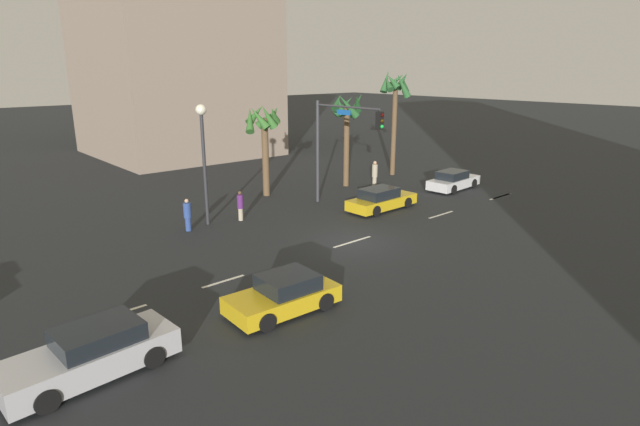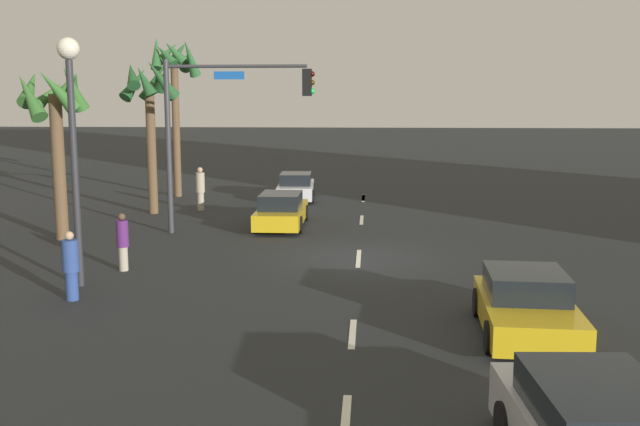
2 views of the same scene
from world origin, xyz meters
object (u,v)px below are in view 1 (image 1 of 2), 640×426
at_px(pedestrian_0, 240,205).
at_px(palm_tree_2, 396,94).
at_px(pedestrian_2, 188,214).
at_px(traffic_signal, 338,137).
at_px(streetlamp, 203,142).
at_px(car_1, 453,181).
at_px(palm_tree_1, 347,115).
at_px(car_3, 92,353).
at_px(pedestrian_1, 375,174).
at_px(car_0, 381,200).
at_px(car_4, 284,295).
at_px(palm_tree_0, 264,126).
at_px(building_1, 171,26).

xyz_separation_m(pedestrian_0, palm_tree_2, (16.02, 2.74, 5.39)).
xyz_separation_m(pedestrian_0, pedestrian_2, (-3.09, 0.21, 0.01)).
distance_m(traffic_signal, streetlamp, 7.99).
relative_size(car_1, palm_tree_1, 0.67).
height_order(palm_tree_1, palm_tree_2, palm_tree_2).
height_order(car_3, traffic_signal, traffic_signal).
height_order(traffic_signal, pedestrian_1, traffic_signal).
bearing_deg(palm_tree_2, car_0, -142.93).
height_order(car_4, palm_tree_0, palm_tree_0).
bearing_deg(palm_tree_2, streetlamp, -172.98).
relative_size(streetlamp, pedestrian_1, 3.32).
distance_m(car_1, palm_tree_0, 13.68).
height_order(car_0, streetlamp, streetlamp).
xyz_separation_m(car_3, car_4, (6.34, -0.41, -0.05)).
bearing_deg(car_0, car_4, -151.66).
xyz_separation_m(car_1, building_1, (-7.00, 27.34, 11.32)).
bearing_deg(pedestrian_1, pedestrian_2, -178.89).
bearing_deg(pedestrian_2, pedestrian_1, 1.11).
bearing_deg(pedestrian_0, pedestrian_2, 176.20).
bearing_deg(streetlamp, pedestrian_1, -0.27).
relative_size(traffic_signal, pedestrian_2, 3.67).
distance_m(car_1, pedestrian_1, 5.50).
height_order(traffic_signal, streetlamp, streetlamp).
bearing_deg(palm_tree_0, car_3, -138.66).
bearing_deg(pedestrian_2, palm_tree_1, 8.91).
height_order(streetlamp, palm_tree_0, streetlamp).
bearing_deg(car_0, palm_tree_1, 63.87).
xyz_separation_m(pedestrian_2, palm_tree_1, (13.60, 2.13, 4.18)).
distance_m(pedestrian_1, pedestrian_2, 14.56).
height_order(pedestrian_0, palm_tree_1, palm_tree_1).
bearing_deg(pedestrian_1, car_1, -45.01).
xyz_separation_m(pedestrian_1, palm_tree_2, (4.56, 2.25, 5.25)).
relative_size(car_4, palm_tree_0, 0.66).
height_order(streetlamp, pedestrian_2, streetlamp).
relative_size(traffic_signal, pedestrian_0, 3.77).
xyz_separation_m(car_1, palm_tree_2, (0.68, 6.13, 5.66)).
bearing_deg(car_3, pedestrian_2, 51.30).
height_order(car_0, palm_tree_1, palm_tree_1).
bearing_deg(car_0, building_1, 88.43).
height_order(car_1, building_1, building_1).
xyz_separation_m(car_0, palm_tree_2, (8.44, 6.38, 5.65)).
height_order(streetlamp, building_1, building_1).
distance_m(traffic_signal, building_1, 26.70).
bearing_deg(palm_tree_1, pedestrian_2, -171.09).
xyz_separation_m(car_1, palm_tree_0, (-10.93, 7.20, 3.98)).
relative_size(traffic_signal, palm_tree_1, 0.95).
height_order(car_1, palm_tree_1, palm_tree_1).
relative_size(car_0, car_3, 0.99).
height_order(car_1, car_4, car_1).
height_order(pedestrian_0, pedestrian_1, pedestrian_1).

